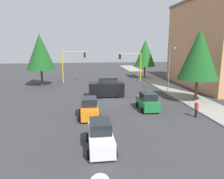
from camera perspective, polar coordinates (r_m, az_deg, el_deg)
ground_plane at (r=28.44m, az=0.11°, el=-2.85°), size 120.00×120.00×0.00m
sidewalk_kerb at (r=35.97m, az=15.80°, el=-0.06°), size 80.00×4.00×0.15m
lane_arrow_near at (r=17.33m, az=-4.71°, el=-12.78°), size 2.40×1.10×1.10m
apartment_block at (r=41.37m, az=25.31°, el=10.90°), size 18.45×9.30×14.64m
traffic_signal_far_right at (r=41.42m, az=-10.53°, el=7.51°), size 0.36×4.59×5.99m
traffic_signal_far_left at (r=42.44m, az=5.22°, el=7.43°), size 0.36×4.59×5.62m
street_lamp_curbside at (r=33.59m, az=15.09°, el=6.54°), size 2.15×0.28×7.00m
tree_roadside_far at (r=47.19m, az=8.74°, el=9.49°), size 4.48×4.48×8.19m
tree_opposite_side at (r=39.95m, az=-18.41°, el=9.40°), size 4.91×4.91×9.00m
tree_roadside_near at (r=29.01m, az=21.96°, el=8.62°), size 4.98×4.98×9.13m
delivery_van_black at (r=30.02m, az=-1.45°, el=0.44°), size 2.22×4.80×2.77m
car_green at (r=24.54m, az=9.42°, el=-3.24°), size 3.64×2.09×1.98m
car_orange at (r=21.87m, az=-6.01°, el=-5.02°), size 3.83×2.01×1.98m
car_white at (r=15.54m, az=-3.07°, el=-12.18°), size 4.10×1.96×1.98m
pedestrian_crossing at (r=23.31m, az=21.39°, el=-4.69°), size 0.40×0.24×1.70m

